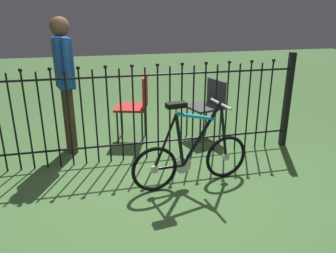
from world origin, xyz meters
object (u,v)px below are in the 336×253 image
object	(u,v)px
bicycle	(192,156)
chair_red	(137,102)
person_visitor	(65,74)
chair_charcoal	(209,102)

from	to	relation	value
bicycle	chair_red	size ratio (longest dim) A/B	1.43
chair_red	person_visitor	xyz separation A→B (m)	(-0.89, -0.19, 0.45)
chair_charcoal	chair_red	distance (m)	1.01
chair_charcoal	person_visitor	world-z (taller)	person_visitor
chair_red	person_visitor	world-z (taller)	person_visitor
bicycle	chair_charcoal	bearing A→B (deg)	63.49
chair_charcoal	person_visitor	size ratio (longest dim) A/B	0.48
bicycle	person_visitor	xyz separation A→B (m)	(-1.25, 1.18, 0.67)
bicycle	chair_charcoal	size ratio (longest dim) A/B	1.60
chair_red	chair_charcoal	bearing A→B (deg)	-4.20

